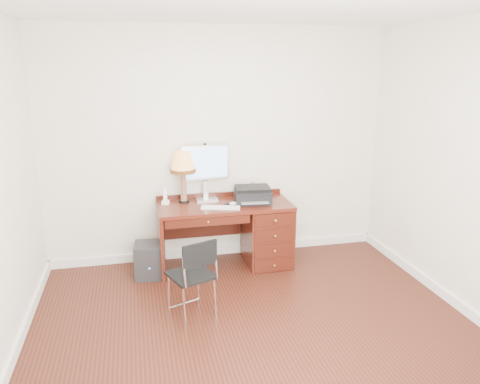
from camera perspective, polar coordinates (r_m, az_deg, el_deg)
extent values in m
plane|color=black|center=(4.34, 1.91, -16.36)|extent=(4.00, 4.00, 0.00)
plane|color=white|center=(5.47, -2.66, 5.63)|extent=(4.00, 0.00, 4.00)
plane|color=white|center=(4.72, 26.28, 2.42)|extent=(0.00, 3.50, 3.50)
plane|color=white|center=(3.70, 2.31, 21.86)|extent=(4.00, 4.00, 0.00)
cube|color=white|center=(5.83, -2.47, -7.10)|extent=(4.00, 0.03, 0.10)
cube|color=white|center=(4.33, -25.78, -17.38)|extent=(0.03, 3.50, 0.10)
cube|color=white|center=(5.13, 24.38, -11.86)|extent=(0.03, 3.50, 0.10)
cube|color=#551C11|center=(5.28, -1.88, -1.67)|extent=(1.50, 0.65, 0.04)
cube|color=#551C11|center=(5.51, 3.28, -5.04)|extent=(0.50, 0.61, 0.71)
cube|color=#551C11|center=(5.32, -9.63, -6.03)|extent=(0.04, 0.61, 0.71)
cube|color=#43160D|center=(5.60, -4.86, -3.58)|extent=(0.96, 0.03, 0.39)
cube|color=#43160D|center=(4.98, -3.92, -3.63)|extent=(0.91, 0.03, 0.09)
sphere|color=#BF8C3F|center=(5.22, 4.30, -6.29)|extent=(0.03, 0.03, 0.03)
cube|color=silver|center=(5.44, -4.07, -0.88)|extent=(0.26, 0.20, 0.02)
cube|color=silver|center=(5.46, -4.18, 0.37)|extent=(0.06, 0.04, 0.20)
cube|color=silver|center=(5.36, -4.21, 3.62)|extent=(0.56, 0.10, 0.40)
cube|color=#4C8CF2|center=(5.34, -4.17, 3.57)|extent=(0.51, 0.05, 0.35)
cube|color=white|center=(5.12, -2.38, -1.90)|extent=(0.44, 0.23, 0.02)
cylinder|color=black|center=(5.21, -0.83, -1.62)|extent=(0.20, 0.20, 0.01)
ellipsoid|color=white|center=(5.21, -0.83, -1.41)|extent=(0.09, 0.06, 0.03)
cube|color=black|center=(5.33, 1.53, -0.48)|extent=(0.43, 0.35, 0.14)
cube|color=black|center=(5.30, 1.54, 0.45)|extent=(0.41, 0.33, 0.04)
cylinder|color=black|center=(5.37, -6.84, -1.12)|extent=(0.12, 0.12, 0.02)
cone|color=#8A5B41|center=(5.32, -6.90, 0.79)|extent=(0.08, 0.08, 0.35)
cone|color=#E29847|center=(5.26, -7.00, 3.78)|extent=(0.28, 0.28, 0.22)
cylinder|color=#593814|center=(5.28, -6.96, 2.62)|extent=(0.29, 0.29, 0.04)
cube|color=white|center=(5.33, -9.05, -1.26)|extent=(0.10, 0.10, 0.04)
cube|color=white|center=(5.30, -9.09, -0.36)|extent=(0.05, 0.06, 0.14)
cylinder|color=black|center=(5.54, 1.55, -0.02)|extent=(0.09, 0.09, 0.11)
cube|color=black|center=(4.36, -5.98, -10.01)|extent=(0.48, 0.48, 0.02)
cube|color=black|center=(4.09, -5.77, -7.77)|extent=(0.32, 0.14, 0.22)
cylinder|color=silver|center=(4.58, -8.16, -11.68)|extent=(0.02, 0.02, 0.42)
cylinder|color=silver|center=(4.61, -4.17, -11.37)|extent=(0.02, 0.02, 0.42)
cylinder|color=silver|center=(4.30, -7.78, -13.58)|extent=(0.02, 0.02, 0.42)
cylinder|color=silver|center=(4.33, -3.50, -13.22)|extent=(0.02, 0.02, 0.42)
cylinder|color=silver|center=(4.11, -7.96, -8.88)|extent=(0.02, 0.02, 0.37)
cylinder|color=silver|center=(4.14, -3.55, -8.55)|extent=(0.02, 0.02, 0.37)
cube|color=black|center=(5.30, -10.91, -8.12)|extent=(0.35, 0.35, 0.38)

